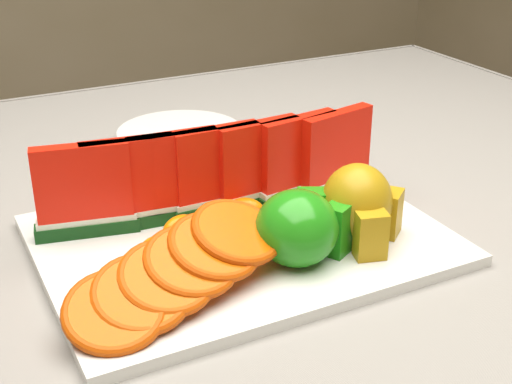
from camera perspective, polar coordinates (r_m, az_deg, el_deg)
name	(u,v)px	position (r m, az deg, el deg)	size (l,w,h in m)	color
table	(163,295)	(0.86, -7.45, -8.14)	(1.40, 0.90, 0.75)	#46331B
tablecloth	(160,248)	(0.82, -7.69, -4.49)	(1.53, 1.03, 0.20)	slate
platter	(241,240)	(0.74, -1.23, -3.84)	(0.40, 0.30, 0.01)	silver
apple_cluster	(302,227)	(0.68, 3.72, -2.80)	(0.11, 0.09, 0.07)	#278315
pear_cluster	(360,205)	(0.72, 8.30, -1.01)	(0.09, 0.09, 0.08)	#977A10
side_plate	(180,133)	(1.03, -6.10, 4.71)	(0.21, 0.21, 0.01)	silver
watermelon_row	(217,173)	(0.76, -3.10, 1.53)	(0.39, 0.07, 0.10)	#0C370B
orange_fan_front	(179,269)	(0.63, -6.15, -6.13)	(0.24, 0.15, 0.06)	#F35500
orange_fan_back	(195,173)	(0.83, -4.89, 1.54)	(0.33, 0.10, 0.04)	#F35500
tangerine_segments	(218,225)	(0.73, -3.03, -2.62)	(0.17, 0.07, 0.02)	#FF592A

